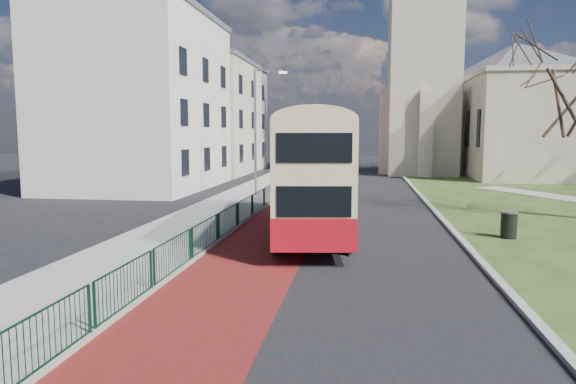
# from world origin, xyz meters

# --- Properties ---
(ground) EXTENTS (160.00, 160.00, 0.00)m
(ground) POSITION_xyz_m (0.00, 0.00, 0.00)
(ground) COLOR black
(ground) RESTS_ON ground
(road_carriageway) EXTENTS (9.00, 120.00, 0.01)m
(road_carriageway) POSITION_xyz_m (1.50, 20.00, 0.01)
(road_carriageway) COLOR black
(road_carriageway) RESTS_ON ground
(bus_lane) EXTENTS (3.40, 120.00, 0.01)m
(bus_lane) POSITION_xyz_m (-1.20, 20.00, 0.01)
(bus_lane) COLOR #591414
(bus_lane) RESTS_ON ground
(pavement_west) EXTENTS (4.00, 120.00, 0.12)m
(pavement_west) POSITION_xyz_m (-5.00, 20.00, 0.06)
(pavement_west) COLOR gray
(pavement_west) RESTS_ON ground
(kerb_west) EXTENTS (0.25, 120.00, 0.13)m
(kerb_west) POSITION_xyz_m (-3.00, 20.00, 0.07)
(kerb_west) COLOR #999993
(kerb_west) RESTS_ON ground
(kerb_east) EXTENTS (0.25, 80.00, 0.13)m
(kerb_east) POSITION_xyz_m (6.10, 22.00, 0.07)
(kerb_east) COLOR #999993
(kerb_east) RESTS_ON ground
(pedestrian_railing) EXTENTS (0.07, 24.00, 1.12)m
(pedestrian_railing) POSITION_xyz_m (-2.95, 4.00, 0.55)
(pedestrian_railing) COLOR #0C3520
(pedestrian_railing) RESTS_ON ground
(gothic_church) EXTENTS (16.38, 18.00, 40.00)m
(gothic_church) POSITION_xyz_m (12.56, 38.00, 13.13)
(gothic_church) COLOR #A29783
(gothic_church) RESTS_ON ground
(street_block_near) EXTENTS (10.30, 14.30, 13.00)m
(street_block_near) POSITION_xyz_m (-14.00, 22.00, 6.51)
(street_block_near) COLOR silver
(street_block_near) RESTS_ON ground
(street_block_far) EXTENTS (10.30, 16.30, 11.50)m
(street_block_far) POSITION_xyz_m (-14.00, 38.00, 5.76)
(street_block_far) COLOR beige
(street_block_far) RESTS_ON ground
(streetlamp) EXTENTS (2.13, 0.18, 8.00)m
(streetlamp) POSITION_xyz_m (-4.35, 18.00, 4.59)
(streetlamp) COLOR gray
(streetlamp) RESTS_ON pavement_west
(bus) EXTENTS (4.17, 11.53, 4.71)m
(bus) POSITION_xyz_m (0.17, 6.19, 2.69)
(bus) COLOR #A30F19
(bus) RESTS_ON ground
(litter_bin) EXTENTS (0.81, 0.81, 1.04)m
(litter_bin) POSITION_xyz_m (8.00, 6.22, 0.57)
(litter_bin) COLOR black
(litter_bin) RESTS_ON grass_green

